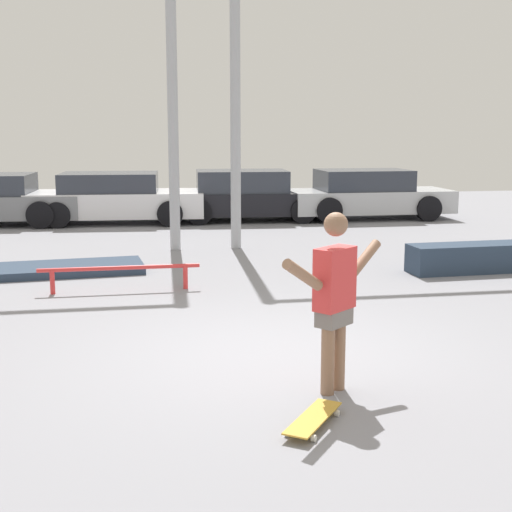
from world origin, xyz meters
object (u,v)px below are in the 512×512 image
at_px(skateboard, 313,418).
at_px(parked_car_black, 246,196).
at_px(manual_pad, 70,268).
at_px(grind_rail, 120,271).
at_px(skateboarder, 334,294).
at_px(parked_car_white, 115,198).
at_px(parked_car_silver, 367,195).
at_px(grind_box, 495,257).

relative_size(skateboard, parked_car_black, 0.18).
distance_m(manual_pad, parked_car_black, 7.36).
distance_m(grind_rail, parked_car_black, 8.35).
relative_size(grind_rail, parked_car_black, 0.54).
bearing_deg(manual_pad, skateboarder, -65.03).
height_order(parked_car_white, parked_car_silver, parked_car_silver).
bearing_deg(grind_rail, parked_car_silver, 50.29).
bearing_deg(parked_car_white, manual_pad, -91.67).
height_order(parked_car_black, parked_car_silver, parked_car_black).
xyz_separation_m(grind_box, parked_car_silver, (0.18, 7.08, 0.39)).
height_order(skateboard, parked_car_black, parked_car_black).
height_order(skateboard, parked_car_white, parked_car_white).
height_order(grind_box, parked_car_silver, parked_car_silver).
height_order(grind_rail, parked_car_silver, parked_car_silver).
height_order(grind_rail, parked_car_black, parked_car_black).
height_order(skateboarder, parked_car_silver, skateboarder).
distance_m(skateboard, grind_box, 7.20).
height_order(skateboarder, manual_pad, skateboarder).
xyz_separation_m(skateboard, parked_car_silver, (4.72, 12.67, 0.56)).
relative_size(parked_car_white, parked_car_silver, 1.04).
relative_size(grind_rail, parked_car_silver, 0.55).
relative_size(manual_pad, parked_car_white, 0.54).
distance_m(skateboarder, grind_box, 6.45).
xyz_separation_m(grind_rail, parked_car_white, (-0.20, 7.82, 0.32)).
bearing_deg(parked_car_white, parked_car_silver, 1.81).
relative_size(skateboarder, parked_car_silver, 0.38).
relative_size(manual_pad, grind_rail, 1.02).
bearing_deg(skateboard, parked_car_black, 28.76).
bearing_deg(parked_car_black, grind_rail, -108.07).
height_order(manual_pad, grind_rail, grind_rail).
bearing_deg(parked_car_black, parked_car_silver, 0.52).
relative_size(skateboarder, parked_car_black, 0.38).
bearing_deg(skateboarder, grind_box, 10.06).
distance_m(skateboarder, skateboard, 1.15).
relative_size(grind_box, parked_car_silver, 0.70).
xyz_separation_m(skateboarder, grind_rail, (-1.93, 4.40, -0.60)).
xyz_separation_m(skateboarder, parked_car_silver, (4.35, 11.96, -0.28)).
bearing_deg(grind_rail, grind_box, 4.51).
distance_m(skateboarder, parked_car_white, 12.41).
bearing_deg(grind_rail, skateboard, -72.93).
bearing_deg(skateboard, parked_car_white, 43.38).
xyz_separation_m(skateboard, parked_car_black, (1.54, 12.85, 0.55)).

